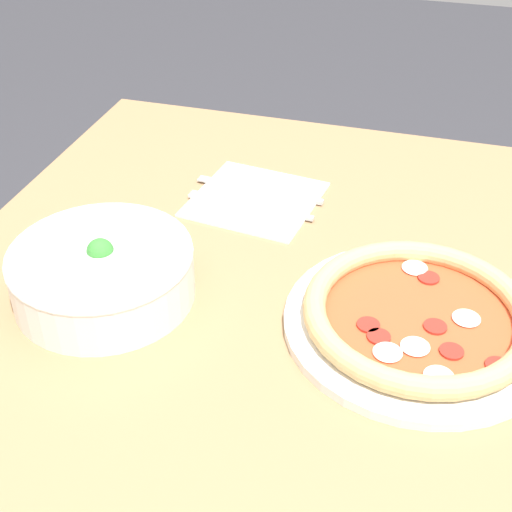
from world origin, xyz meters
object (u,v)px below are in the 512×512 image
at_px(pizza, 418,317).
at_px(knife, 265,191).
at_px(fork, 252,206).
at_px(bowl, 103,271).

height_order(pizza, knife, pizza).
bearing_deg(knife, fork, 86.84).
xyz_separation_m(bowl, knife, (0.28, -0.12, -0.03)).
bearing_deg(pizza, knife, 45.82).
height_order(bowl, knife, bowl).
xyz_separation_m(pizza, knife, (0.24, 0.25, -0.01)).
xyz_separation_m(fork, knife, (0.05, -0.01, -0.00)).
bearing_deg(fork, bowl, 69.12).
bearing_deg(bowl, pizza, -83.28).
bearing_deg(knife, pizza, 140.56).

